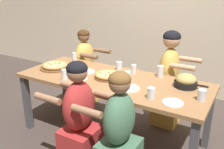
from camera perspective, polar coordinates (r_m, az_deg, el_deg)
ground_plane at (r=3.13m, az=0.00°, el=-13.88°), size 18.00×18.00×0.00m
dining_table at (r=2.81m, az=0.00°, el=-2.49°), size 2.15×0.85×0.75m
pizza_board_main at (r=3.20m, az=-12.85°, el=1.92°), size 0.38×0.38×0.06m
pizza_board_second at (r=2.81m, az=-0.97°, el=-0.18°), size 0.30×0.30×0.05m
skillet_bowl at (r=2.66m, az=16.53°, el=-1.47°), size 0.34×0.24×0.14m
empty_plate_a at (r=2.29m, az=13.73°, el=-6.28°), size 0.19×0.19×0.02m
empty_plate_b at (r=2.53m, az=3.88°, el=-3.14°), size 0.22×0.22×0.02m
empty_plate_c at (r=2.80m, az=-7.59°, el=-0.93°), size 0.19×0.19×0.02m
empty_plate_d at (r=3.01m, az=-5.70°, el=0.68°), size 0.18×0.18×0.02m
drinking_glass_a at (r=3.45m, az=-8.57°, el=3.89°), size 0.06×0.06×0.12m
drinking_glass_b at (r=2.68m, az=3.68°, el=-0.64°), size 0.07×0.07×0.12m
drinking_glass_c at (r=2.94m, az=4.97°, el=1.22°), size 0.06×0.06×0.11m
drinking_glass_d at (r=2.32m, az=8.93°, el=-4.24°), size 0.07×0.07×0.11m
drinking_glass_e at (r=3.06m, az=1.61°, el=2.00°), size 0.08×0.08×0.10m
drinking_glass_f at (r=2.79m, az=-10.86°, el=-0.01°), size 0.06×0.06×0.12m
drinking_glass_g at (r=2.40m, az=19.84°, el=-4.66°), size 0.08×0.08×0.11m
drinking_glass_h at (r=2.87m, az=11.00°, el=0.54°), size 0.07×0.07×0.13m
diner_far_left at (r=3.82m, az=-6.15°, el=0.97°), size 0.51×0.40×1.13m
diner_near_center at (r=2.40m, az=-7.46°, el=-11.16°), size 0.51×0.40×1.13m
diner_near_midright at (r=2.21m, az=1.53°, el=-14.38°), size 0.51×0.40×1.11m
diner_far_midright at (r=3.23m, az=12.77°, el=-1.73°), size 0.51×0.40×1.23m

